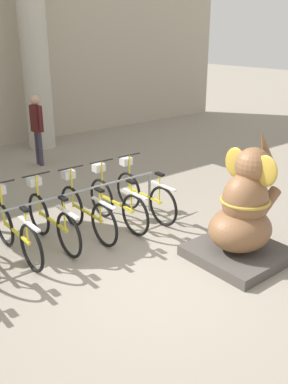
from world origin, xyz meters
The scene contains 10 objects.
ground_plane centered at (0.00, 0.00, 0.00)m, with size 60.00×60.00×0.00m, color gray.
column_right centered at (2.06, 7.60, 2.62)m, with size 0.95×0.95×5.16m.
bike_rack centered at (-0.61, 1.95, 0.62)m, with size 4.30×0.05×0.77m.
bicycle_2 centered at (-1.23, 1.84, 0.43)m, with size 0.48×1.73×1.09m.
bicycle_3 centered at (-0.61, 1.86, 0.43)m, with size 0.48×1.73×1.09m.
bicycle_4 centered at (0.00, 1.82, 0.43)m, with size 0.48×1.73×1.09m.
bicycle_5 centered at (0.62, 1.82, 0.43)m, with size 0.48×1.73×1.09m.
bicycle_6 centered at (1.23, 1.82, 0.43)m, with size 0.48×1.73×1.09m.
elephant_statue centered at (1.40, -0.32, 0.67)m, with size 1.30×1.30×2.00m.
person_pedestrian centered at (1.19, 6.00, 1.07)m, with size 0.24×0.47×1.78m.
Camera 1 is at (-3.38, -3.88, 3.27)m, focal length 40.00 mm.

